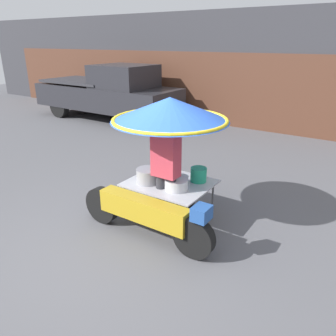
% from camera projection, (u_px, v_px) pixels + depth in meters
% --- Properties ---
extents(ground_plane, '(36.00, 36.00, 0.00)m').
position_uv_depth(ground_plane, '(119.00, 242.00, 4.55)').
color(ground_plane, '#56565B').
extents(shopfront_building, '(28.00, 2.06, 3.50)m').
position_uv_depth(shopfront_building, '(289.00, 71.00, 10.15)').
color(shopfront_building, '#38383D').
rests_on(shopfront_building, ground).
extents(vendor_motorcycle_cart, '(2.16, 1.68, 1.89)m').
position_uv_depth(vendor_motorcycle_cart, '(167.00, 133.00, 4.59)').
color(vendor_motorcycle_cart, black).
rests_on(vendor_motorcycle_cart, ground).
extents(vendor_person, '(0.38, 0.22, 1.66)m').
position_uv_depth(vendor_person, '(166.00, 168.00, 4.61)').
color(vendor_person, '#2D2D33').
rests_on(vendor_person, ground).
extents(pickup_truck, '(5.36, 1.85, 1.88)m').
position_uv_depth(pickup_truck, '(109.00, 93.00, 11.34)').
color(pickup_truck, black).
rests_on(pickup_truck, ground).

